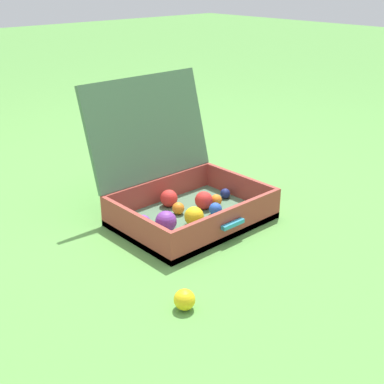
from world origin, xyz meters
The scene contains 3 objects.
ground_plane centered at (0.00, 0.00, 0.00)m, with size 16.00×16.00×0.00m, color #569342.
open_suitcase centered at (0.08, 0.02, 0.12)m, with size 0.60×0.59×0.56m.
stray_ball_on_grass centered at (-0.34, -0.50, 0.03)m, with size 0.07×0.07×0.07m, color yellow.
Camera 1 is at (-1.23, -1.50, 0.96)m, focal length 49.01 mm.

